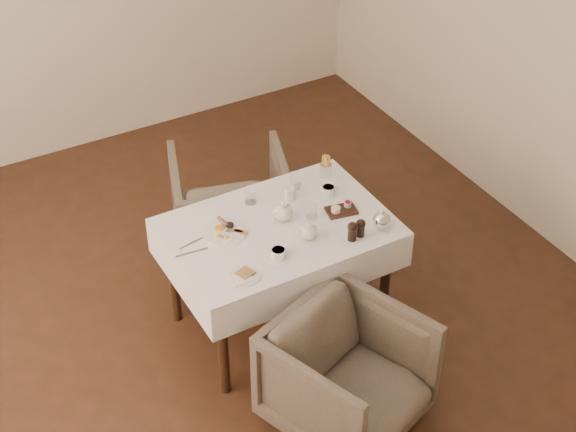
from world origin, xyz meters
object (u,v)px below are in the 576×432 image
(armchair_near, at_px, (348,375))
(teapot_centre, at_px, (282,211))
(breakfast_plate, at_px, (224,231))
(armchair_far, at_px, (231,205))
(table, at_px, (278,242))

(armchair_near, relative_size, teapot_centre, 4.62)
(breakfast_plate, bearing_deg, armchair_near, -56.44)
(armchair_near, distance_m, armchair_far, 1.67)
(table, xyz_separation_m, teapot_centre, (0.05, 0.04, 0.18))
(table, bearing_deg, breakfast_plate, 161.27)
(table, relative_size, breakfast_plate, 5.04)
(teapot_centre, bearing_deg, armchair_far, 69.28)
(armchair_near, xyz_separation_m, teapot_centre, (0.10, 0.89, 0.48))
(armchair_far, height_order, teapot_centre, teapot_centre)
(armchair_far, xyz_separation_m, teapot_centre, (-0.03, -0.77, 0.47))
(breakfast_plate, relative_size, teapot_centre, 1.56)
(armchair_near, bearing_deg, breakfast_plate, 84.73)
(armchair_near, bearing_deg, teapot_centre, 63.87)
(table, distance_m, breakfast_plate, 0.34)
(table, height_order, breakfast_plate, breakfast_plate)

